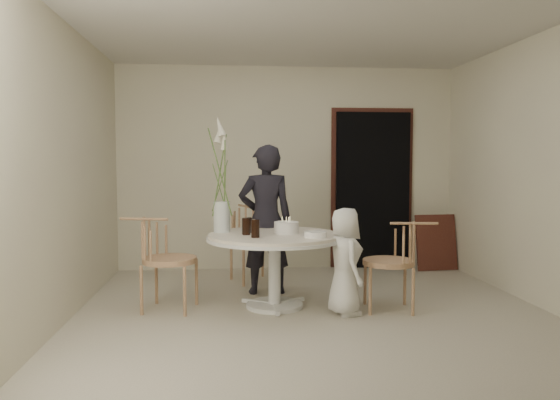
{
  "coord_description": "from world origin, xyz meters",
  "views": [
    {
      "loc": [
        -0.8,
        -5.04,
        1.43
      ],
      "look_at": [
        -0.29,
        0.3,
        1.06
      ],
      "focal_mm": 35.0,
      "sensor_mm": 36.0,
      "label": 1
    }
  ],
  "objects": [
    {
      "name": "table",
      "position": [
        -0.35,
        0.25,
        0.62
      ],
      "size": [
        1.33,
        1.33,
        0.73
      ],
      "color": "silver",
      "rests_on": "ground"
    },
    {
      "name": "doorway",
      "position": [
        1.15,
        2.19,
        1.05
      ],
      "size": [
        1.0,
        0.1,
        2.1
      ],
      "primitive_type": "cube",
      "color": "black",
      "rests_on": "ground"
    },
    {
      "name": "birthday_cake",
      "position": [
        -0.23,
        0.27,
        0.79
      ],
      "size": [
        0.24,
        0.24,
        0.17
      ],
      "rotation": [
        0.0,
        0.0,
        -0.02
      ],
      "color": "white",
      "rests_on": "table"
    },
    {
      "name": "door_trim",
      "position": [
        1.15,
        2.23,
        1.11
      ],
      "size": [
        1.12,
        0.03,
        2.22
      ],
      "primitive_type": "cube",
      "color": "#552B1D",
      "rests_on": "ground"
    },
    {
      "name": "chair_right",
      "position": [
        0.86,
        0.03,
        0.56
      ],
      "size": [
        0.56,
        0.52,
        0.87
      ],
      "rotation": [
        0.0,
        0.0,
        -1.7
      ],
      "color": "tan",
      "rests_on": "ground"
    },
    {
      "name": "ground",
      "position": [
        0.0,
        0.0,
        0.0
      ],
      "size": [
        4.5,
        4.5,
        0.0
      ],
      "primitive_type": "plane",
      "color": "beige",
      "rests_on": "ground"
    },
    {
      "name": "flower_vase",
      "position": [
        -0.87,
        0.44,
        1.14
      ],
      "size": [
        0.17,
        0.17,
        1.16
      ],
      "rotation": [
        0.0,
        0.0,
        -0.2
      ],
      "color": "silver",
      "rests_on": "table"
    },
    {
      "name": "boy",
      "position": [
        0.29,
        -0.06,
        0.5
      ],
      "size": [
        0.39,
        0.54,
        1.01
      ],
      "primitive_type": "imported",
      "rotation": [
        0.0,
        0.0,
        1.73
      ],
      "color": "white",
      "rests_on": "ground"
    },
    {
      "name": "cola_tumbler_c",
      "position": [
        -0.63,
        0.28,
        0.81
      ],
      "size": [
        0.08,
        0.08,
        0.15
      ],
      "primitive_type": "cylinder",
      "rotation": [
        0.0,
        0.0,
        -0.07
      ],
      "color": "black",
      "rests_on": "table"
    },
    {
      "name": "cola_tumbler_d",
      "position": [
        -0.6,
        0.35,
        0.81
      ],
      "size": [
        0.09,
        0.09,
        0.15
      ],
      "primitive_type": "cylinder",
      "rotation": [
        0.0,
        0.0,
        -0.27
      ],
      "color": "black",
      "rests_on": "table"
    },
    {
      "name": "plate_stack",
      "position": [
        0.01,
        -0.02,
        0.76
      ],
      "size": [
        0.27,
        0.27,
        0.05
      ],
      "primitive_type": "cylinder",
      "rotation": [
        0.0,
        0.0,
        0.34
      ],
      "color": "white",
      "rests_on": "table"
    },
    {
      "name": "chair_left",
      "position": [
        -1.49,
        0.28,
        0.59
      ],
      "size": [
        0.6,
        0.57,
        0.9
      ],
      "rotation": [
        0.0,
        0.0,
        1.36
      ],
      "color": "tan",
      "rests_on": "ground"
    },
    {
      "name": "picture_frame",
      "position": [
        1.95,
        1.91,
        0.37
      ],
      "size": [
        0.57,
        0.21,
        0.73
      ],
      "primitive_type": "cube",
      "rotation": [
        -0.17,
        0.0,
        0.09
      ],
      "color": "#552B1D",
      "rests_on": "ground"
    },
    {
      "name": "room_shell",
      "position": [
        0.0,
        0.0,
        1.62
      ],
      "size": [
        4.5,
        4.5,
        4.5
      ],
      "color": "silver",
      "rests_on": "ground"
    },
    {
      "name": "chair_far",
      "position": [
        -0.54,
        1.56,
        0.59
      ],
      "size": [
        0.62,
        0.64,
        0.91
      ],
      "rotation": [
        0.0,
        0.0,
        0.34
      ],
      "color": "tan",
      "rests_on": "ground"
    },
    {
      "name": "cola_tumbler_b",
      "position": [
        -0.55,
        0.01,
        0.82
      ],
      "size": [
        0.1,
        0.1,
        0.17
      ],
      "primitive_type": "cylinder",
      "rotation": [
        0.0,
        0.0,
        0.37
      ],
      "color": "black",
      "rests_on": "table"
    },
    {
      "name": "girl",
      "position": [
        -0.4,
        0.85,
        0.81
      ],
      "size": [
        0.62,
        0.44,
        1.62
      ],
      "primitive_type": "imported",
      "rotation": [
        0.0,
        0.0,
        3.23
      ],
      "color": "black",
      "rests_on": "ground"
    },
    {
      "name": "cola_tumbler_a",
      "position": [
        -0.63,
        0.21,
        0.81
      ],
      "size": [
        0.1,
        0.1,
        0.17
      ],
      "primitive_type": "cylinder",
      "rotation": [
        0.0,
        0.0,
        0.29
      ],
      "color": "black",
      "rests_on": "table"
    }
  ]
}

